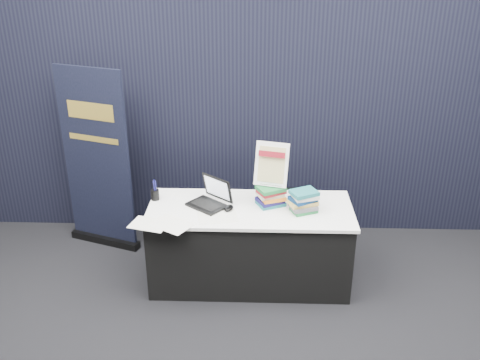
% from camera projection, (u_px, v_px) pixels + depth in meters
% --- Properties ---
extents(floor, '(8.00, 8.00, 0.00)m').
position_uv_depth(floor, '(248.00, 317.00, 4.49)').
color(floor, black).
rests_on(floor, ground).
extents(wall_back, '(8.00, 0.02, 3.50)m').
position_uv_depth(wall_back, '(255.00, 30.00, 7.41)').
color(wall_back, beige).
rests_on(wall_back, floor).
extents(drape_partition, '(6.00, 0.08, 2.40)m').
position_uv_depth(drape_partition, '(252.00, 121.00, 5.46)').
color(drape_partition, black).
rests_on(drape_partition, floor).
extents(display_table, '(1.80, 0.75, 0.75)m').
position_uv_depth(display_table, '(250.00, 244.00, 4.84)').
color(display_table, black).
rests_on(display_table, floor).
extents(laptop, '(0.39, 0.43, 0.25)m').
position_uv_depth(laptop, '(207.00, 198.00, 4.72)').
color(laptop, black).
rests_on(laptop, display_table).
extents(mouse, '(0.11, 0.14, 0.04)m').
position_uv_depth(mouse, '(229.00, 208.00, 4.64)').
color(mouse, black).
rests_on(mouse, display_table).
extents(brochure_left, '(0.35, 0.29, 0.00)m').
position_uv_depth(brochure_left, '(149.00, 224.00, 4.41)').
color(brochure_left, white).
rests_on(brochure_left, display_table).
extents(brochure_mid, '(0.41, 0.38, 0.00)m').
position_uv_depth(brochure_mid, '(171.00, 224.00, 4.41)').
color(brochure_mid, white).
rests_on(brochure_mid, display_table).
extents(brochure_right, '(0.37, 0.30, 0.00)m').
position_uv_depth(brochure_right, '(218.00, 217.00, 4.53)').
color(brochure_right, white).
rests_on(brochure_right, display_table).
extents(pen_cup, '(0.09, 0.09, 0.10)m').
position_uv_depth(pen_cup, '(155.00, 195.00, 4.81)').
color(pen_cup, black).
rests_on(pen_cup, display_table).
extents(book_stack_tall, '(0.28, 0.25, 0.18)m').
position_uv_depth(book_stack_tall, '(271.00, 196.00, 4.70)').
color(book_stack_tall, '#1C676C').
rests_on(book_stack_tall, display_table).
extents(book_stack_short, '(0.28, 0.25, 0.19)m').
position_uv_depth(book_stack_short, '(303.00, 201.00, 4.59)').
color(book_stack_short, '#1D6D35').
rests_on(book_stack_short, display_table).
extents(info_sign, '(0.31, 0.18, 0.40)m').
position_uv_depth(info_sign, '(271.00, 165.00, 4.61)').
color(info_sign, black).
rests_on(info_sign, book_stack_tall).
extents(pullup_banner, '(0.77, 0.36, 1.84)m').
position_uv_depth(pullup_banner, '(98.00, 170.00, 5.27)').
color(pullup_banner, black).
rests_on(pullup_banner, floor).
extents(stacking_chair, '(0.53, 0.55, 0.91)m').
position_uv_depth(stacking_chair, '(280.00, 189.00, 5.60)').
color(stacking_chair, black).
rests_on(stacking_chair, floor).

